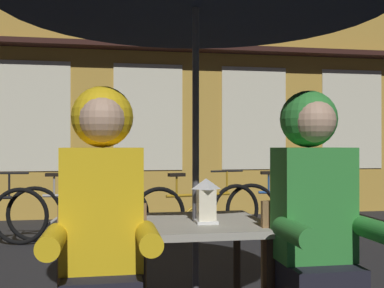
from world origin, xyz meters
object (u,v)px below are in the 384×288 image
Objects in this scene: person_right_hooded at (316,209)px; bicycle_fourth at (198,211)px; cafe_table at (196,240)px; lantern at (206,200)px; bicycle_third at (78,212)px; chair_right at (310,284)px; bicycle_fifth at (290,208)px; person_left_hooded at (102,215)px.

person_right_hooded is 3.62m from bicycle_fourth.
person_right_hooded is at bearing -92.04° from bicycle_fourth.
lantern reaches higher than cafe_table.
bicycle_third is (-1.30, 3.77, -0.50)m from person_right_hooded.
chair_right is at bearing 90.00° from person_right_hooded.
bicycle_fourth is (0.13, 3.53, -0.14)m from chair_right.
lantern is 0.14× the size of bicycle_fifth.
bicycle_fourth is at bearing 87.96° from person_right_hooded.
cafe_table is 3.23m from bicycle_fourth.
person_left_hooded is at bearing -146.25° from lantern.
bicycle_third is at bearing 104.14° from lantern.
lantern is 0.63m from person_left_hooded.
bicycle_fourth is (1.09, 3.59, -0.50)m from person_left_hooded.
person_right_hooded reaches higher than chair_right.
person_right_hooded is (0.44, -0.35, -0.01)m from lantern.
chair_right is at bearing 3.39° from person_left_hooded.
bicycle_third is at bearing 109.05° from person_right_hooded.
person_right_hooded is at bearing -41.57° from cafe_table.
person_right_hooded is 0.85× the size of bicycle_fourth.
chair_right is 1.03m from person_left_hooded.
person_left_hooded reaches higher than bicycle_fourth.
lantern is 3.33m from bicycle_fourth.
chair_right is at bearing -70.68° from bicycle_third.
person_left_hooded is at bearing -176.61° from chair_right.
bicycle_third is (-0.82, 3.35, -0.29)m from cafe_table.
bicycle_fourth is (0.57, 3.24, -0.51)m from lantern.
person_left_hooded is (-0.96, -0.06, 0.36)m from chair_right.
bicycle_fourth is (0.13, 3.59, -0.50)m from person_right_hooded.
person_left_hooded is (-0.48, -0.43, 0.21)m from cafe_table.
chair_right is at bearing -33.43° from lantern.
bicycle_fifth reaches higher than cafe_table.
bicycle_third is at bearing 109.32° from chair_right.
bicycle_fifth is at bearing 69.67° from chair_right.
person_left_hooded is 3.82m from bicycle_third.
person_right_hooded is 3.97m from bicycle_fifth.
bicycle_fifth is (1.35, 3.65, -0.14)m from chair_right.
cafe_table is at bearing -100.88° from bicycle_fourth.
lantern reaches higher than bicycle_third.
lantern is 0.14× the size of bicycle_fourth.
person_right_hooded reaches higher than bicycle_third.
person_left_hooded is 0.85× the size of bicycle_fourth.
bicycle_fourth is (1.43, -0.19, 0.00)m from bicycle_third.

